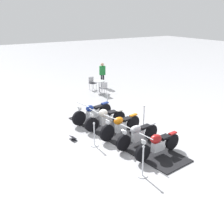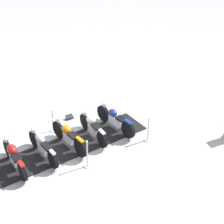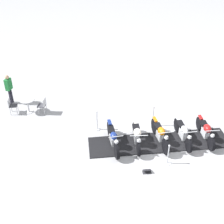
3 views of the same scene
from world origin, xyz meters
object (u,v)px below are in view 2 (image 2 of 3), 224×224
at_px(stanchion_left_front, 148,132).
at_px(info_placard, 69,118).
at_px(stanchion_right_mid, 53,124).
at_px(motorcycle_navy, 115,119).
at_px(motorcycle_cream, 92,126).
at_px(stanchion_left_mid, 87,158).
at_px(motorcycle_maroon, 14,156).
at_px(motorcycle_copper, 68,135).
at_px(motorcycle_chrome, 42,145).

height_order(stanchion_left_front, info_placard, stanchion_left_front).
bearing_deg(stanchion_right_mid, stanchion_left_front, 141.26).
height_order(motorcycle_navy, motorcycle_cream, motorcycle_navy).
relative_size(stanchion_left_mid, info_placard, 2.93).
bearing_deg(info_placard, motorcycle_maroon, -150.57).
xyz_separation_m(motorcycle_copper, info_placard, (-0.78, -1.86, -0.47)).
distance_m(motorcycle_navy, motorcycle_maroon, 4.31).
distance_m(motorcycle_chrome, info_placard, 2.74).
bearing_deg(stanchion_left_mid, stanchion_right_mid, -83.92).
height_order(stanchion_right_mid, stanchion_left_mid, stanchion_left_mid).
bearing_deg(stanchion_right_mid, motorcycle_maroon, 37.89).
relative_size(motorcycle_maroon, stanchion_right_mid, 2.17).
bearing_deg(motorcycle_navy, motorcycle_maroon, 85.35).
bearing_deg(motorcycle_navy, motorcycle_chrome, 85.36).
xyz_separation_m(motorcycle_cream, stanchion_left_front, (-1.83, 1.23, -0.15)).
relative_size(motorcycle_cream, stanchion_left_front, 2.03).
distance_m(motorcycle_navy, motorcycle_chrome, 3.23).
xyz_separation_m(motorcycle_cream, motorcycle_chrome, (2.15, 0.23, -0.03)).
distance_m(motorcycle_navy, motorcycle_cream, 1.07).
bearing_deg(stanchion_left_mid, motorcycle_navy, -140.96).
bearing_deg(motorcycle_navy, stanchion_left_front, -160.73).
distance_m(stanchion_left_front, info_placard, 3.66).
height_order(motorcycle_navy, stanchion_left_front, motorcycle_navy).
bearing_deg(motorcycle_chrome, motorcycle_navy, -92.02).
xyz_separation_m(motorcycle_copper, stanchion_left_front, (-2.90, 1.11, -0.15)).
distance_m(motorcycle_copper, stanchion_right_mid, 1.36).
height_order(motorcycle_maroon, info_placard, motorcycle_maroon).
distance_m(motorcycle_navy, info_placard, 2.18).
relative_size(motorcycle_navy, stanchion_left_mid, 2.04).
distance_m(motorcycle_copper, motorcycle_maroon, 2.15).
bearing_deg(motorcycle_navy, motorcycle_copper, 85.27).
bearing_deg(stanchion_left_mid, motorcycle_copper, -83.82).
relative_size(motorcycle_maroon, stanchion_left_front, 2.07).
relative_size(motorcycle_navy, stanchion_right_mid, 2.29).
relative_size(motorcycle_copper, stanchion_left_front, 2.12).
distance_m(motorcycle_cream, motorcycle_copper, 1.08).
relative_size(stanchion_right_mid, stanchion_left_mid, 0.89).
xyz_separation_m(motorcycle_maroon, stanchion_left_mid, (-2.29, 1.18, -0.12)).
bearing_deg(stanchion_right_mid, motorcycle_cream, 135.00).
height_order(motorcycle_chrome, stanchion_left_front, stanchion_left_front).
relative_size(stanchion_left_front, info_placard, 2.74).
xyz_separation_m(stanchion_right_mid, stanchion_left_front, (-3.04, 2.44, 0.08)).
height_order(motorcycle_chrome, motorcycle_maroon, motorcycle_chrome).
bearing_deg(stanchion_left_mid, info_placard, -100.88).
bearing_deg(motorcycle_maroon, stanchion_left_front, -104.68).
bearing_deg(stanchion_right_mid, motorcycle_chrome, 57.27).
distance_m(motorcycle_cream, stanchion_right_mid, 1.73).
distance_m(motorcycle_copper, stanchion_left_front, 3.11).
distance_m(motorcycle_cream, motorcycle_chrome, 2.16).
bearing_deg(motorcycle_navy, motorcycle_cream, 84.76).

